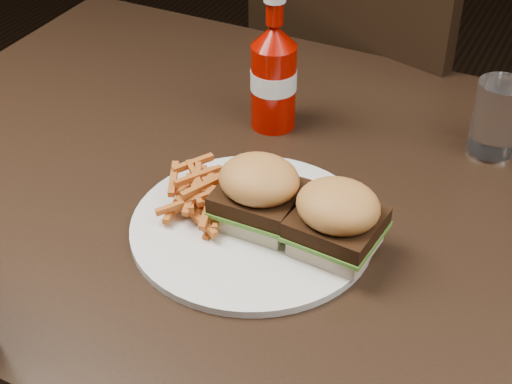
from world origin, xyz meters
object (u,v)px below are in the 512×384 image
at_px(tumbler, 497,117).
at_px(ketchup_bottle, 273,87).
at_px(plate, 252,227).
at_px(dining_table, 298,204).
at_px(chair_far, 388,146).

bearing_deg(tumbler, ketchup_bottle, -167.35).
relative_size(ketchup_bottle, tumbler, 1.26).
bearing_deg(plate, dining_table, 78.80).
bearing_deg(dining_table, chair_far, 95.37).
relative_size(chair_far, ketchup_bottle, 3.42).
distance_m(chair_far, tumbler, 0.63).
height_order(chair_far, ketchup_bottle, ketchup_bottle).
bearing_deg(dining_table, ketchup_bottle, 126.81).
bearing_deg(ketchup_bottle, chair_far, 85.56).
bearing_deg(tumbler, plate, -126.34).
bearing_deg(chair_far, tumbler, 136.05).
relative_size(chair_far, tumbler, 4.31).
distance_m(dining_table, tumbler, 0.29).
height_order(chair_far, plate, plate).
bearing_deg(plate, chair_far, 93.18).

